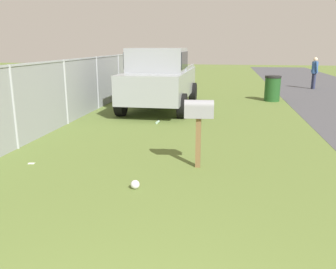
{
  "coord_description": "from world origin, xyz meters",
  "views": [
    {
      "loc": [
        -1.15,
        -0.49,
        2.2
      ],
      "look_at": [
        4.04,
        0.35,
        0.87
      ],
      "focal_mm": 37.99,
      "sensor_mm": 36.0,
      "label": 1
    }
  ],
  "objects_px": {
    "pickup_truck": "(160,77)",
    "trash_bin": "(272,88)",
    "pedestrian": "(315,71)",
    "mailbox": "(199,114)"
  },
  "relations": [
    {
      "from": "pickup_truck",
      "to": "trash_bin",
      "type": "xyz_separation_m",
      "value": [
        2.52,
        -4.1,
        -0.6
      ]
    },
    {
      "from": "pedestrian",
      "to": "mailbox",
      "type": "bearing_deg",
      "value": -124.49
    },
    {
      "from": "pickup_truck",
      "to": "pedestrian",
      "type": "height_order",
      "value": "pickup_truck"
    },
    {
      "from": "mailbox",
      "to": "pickup_truck",
      "type": "height_order",
      "value": "pickup_truck"
    },
    {
      "from": "pickup_truck",
      "to": "trash_bin",
      "type": "relative_size",
      "value": 4.81
    },
    {
      "from": "pedestrian",
      "to": "trash_bin",
      "type": "bearing_deg",
      "value": -133.56
    },
    {
      "from": "trash_bin",
      "to": "pedestrian",
      "type": "bearing_deg",
      "value": -29.74
    },
    {
      "from": "pickup_truck",
      "to": "pedestrian",
      "type": "distance_m",
      "value": 9.66
    },
    {
      "from": "pickup_truck",
      "to": "pedestrian",
      "type": "bearing_deg",
      "value": 136.97
    },
    {
      "from": "pickup_truck",
      "to": "trash_bin",
      "type": "height_order",
      "value": "pickup_truck"
    }
  ]
}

